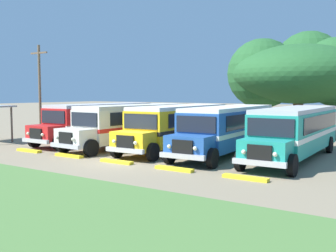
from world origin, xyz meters
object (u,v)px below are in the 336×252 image
object	(u,v)px
parked_bus_slot_1	(132,123)
parked_bus_slot_3	(228,127)
parked_bus_slot_0	(99,120)
parked_bus_slot_2	(179,125)
utility_pole	(40,90)
parked_bus_slot_4	(295,130)
broad_shade_tree	(300,72)

from	to	relation	value
parked_bus_slot_1	parked_bus_slot_3	bearing A→B (deg)	96.81
parked_bus_slot_0	parked_bus_slot_2	distance (m)	7.08
parked_bus_slot_0	utility_pole	xyz separation A→B (m)	(-4.36, -1.87, 2.30)
parked_bus_slot_0	parked_bus_slot_4	bearing A→B (deg)	90.81
utility_pole	parked_bus_slot_4	bearing A→B (deg)	6.30
parked_bus_slot_1	parked_bus_slot_3	xyz separation A→B (m)	(6.94, 0.52, 0.00)
parked_bus_slot_3	broad_shade_tree	bearing A→B (deg)	174.11
parked_bus_slot_1	parked_bus_slot_4	xyz separation A→B (m)	(10.83, 0.83, 0.00)
parked_bus_slot_2	parked_bus_slot_4	distance (m)	7.43
parked_bus_slot_2	parked_bus_slot_3	xyz separation A→B (m)	(3.53, -0.02, 0.00)
parked_bus_slot_1	parked_bus_slot_4	size ratio (longest dim) A/B	1.00
parked_bus_slot_1	parked_bus_slot_2	distance (m)	3.45
broad_shade_tree	utility_pole	size ratio (longest dim) A/B	1.57
parked_bus_slot_0	parked_bus_slot_1	distance (m)	3.72
parked_bus_slot_2	broad_shade_tree	xyz separation A→B (m)	(4.11, 12.59, 3.79)
utility_pole	broad_shade_tree	bearing A→B (deg)	42.75
parked_bus_slot_1	broad_shade_tree	size ratio (longest dim) A/B	0.95
parked_bus_slot_1	parked_bus_slot_2	world-z (taller)	same
parked_bus_slot_2	broad_shade_tree	size ratio (longest dim) A/B	0.95
utility_pole	parked_bus_slot_2	bearing A→B (deg)	8.90
parked_bus_slot_0	parked_bus_slot_2	bearing A→B (deg)	89.35
parked_bus_slot_1	utility_pole	size ratio (longest dim) A/B	1.50
parked_bus_slot_3	utility_pole	world-z (taller)	utility_pole
parked_bus_slot_0	broad_shade_tree	bearing A→B (deg)	138.15
parked_bus_slot_4	parked_bus_slot_1	bearing A→B (deg)	-87.08
parked_bus_slot_0	parked_bus_slot_2	world-z (taller)	same
parked_bus_slot_1	broad_shade_tree	world-z (taller)	broad_shade_tree
parked_bus_slot_0	broad_shade_tree	xyz separation A→B (m)	(11.19, 12.51, 3.79)
parked_bus_slot_3	utility_pole	size ratio (longest dim) A/B	1.50
parked_bus_slot_0	parked_bus_slot_3	size ratio (longest dim) A/B	0.99
broad_shade_tree	parked_bus_slot_0	bearing A→B (deg)	-131.81
parked_bus_slot_4	parked_bus_slot_0	bearing A→B (deg)	-90.62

